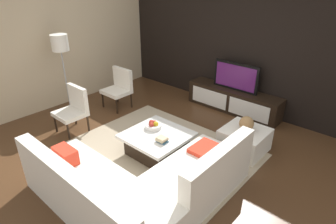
# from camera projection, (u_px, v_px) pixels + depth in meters

# --- Properties ---
(ground_plane) EXTENTS (14.00, 14.00, 0.00)m
(ground_plane) POSITION_uv_depth(u_px,v_px,m) (158.00, 158.00, 4.65)
(ground_plane) COLOR #4C301C
(feature_wall_back) EXTENTS (6.40, 0.12, 2.80)m
(feature_wall_back) POSITION_uv_depth(u_px,v_px,m) (246.00, 45.00, 5.84)
(feature_wall_back) COLOR black
(feature_wall_back) RESTS_ON ground
(side_wall_left) EXTENTS (0.12, 5.20, 2.80)m
(side_wall_left) POSITION_uv_depth(u_px,v_px,m) (55.00, 42.00, 6.07)
(side_wall_left) COLOR beige
(side_wall_left) RESTS_ON ground
(area_rug) EXTENTS (2.96, 2.67, 0.01)m
(area_rug) POSITION_uv_depth(u_px,v_px,m) (153.00, 156.00, 4.70)
(area_rug) COLOR tan
(area_rug) RESTS_ON ground
(media_console) EXTENTS (2.08, 0.47, 0.50)m
(media_console) POSITION_uv_depth(u_px,v_px,m) (233.00, 100.00, 6.14)
(media_console) COLOR black
(media_console) RESTS_ON ground
(television) EXTENTS (1.01, 0.06, 0.58)m
(television) POSITION_uv_depth(u_px,v_px,m) (236.00, 77.00, 5.90)
(television) COLOR black
(television) RESTS_ON media_console
(sectional_couch) EXTENTS (2.26, 2.29, 0.80)m
(sectional_couch) POSITION_uv_depth(u_px,v_px,m) (138.00, 186.00, 3.64)
(sectional_couch) COLOR white
(sectional_couch) RESTS_ON ground
(coffee_table) EXTENTS (0.98, 0.97, 0.38)m
(coffee_table) POSITION_uv_depth(u_px,v_px,m) (157.00, 143.00, 4.68)
(coffee_table) COLOR black
(coffee_table) RESTS_ON ground
(accent_chair_near) EXTENTS (0.53, 0.50, 0.87)m
(accent_chair_near) POSITION_uv_depth(u_px,v_px,m) (74.00, 107.00, 5.28)
(accent_chair_near) COLOR black
(accent_chair_near) RESTS_ON ground
(floor_lamp) EXTENTS (0.33, 0.33, 1.67)m
(floor_lamp) POSITION_uv_depth(u_px,v_px,m) (61.00, 48.00, 5.58)
(floor_lamp) COLOR #A5A5AA
(floor_lamp) RESTS_ON ground
(ottoman) EXTENTS (0.70, 0.70, 0.40)m
(ottoman) POSITION_uv_depth(u_px,v_px,m) (244.00, 140.00, 4.77)
(ottoman) COLOR white
(ottoman) RESTS_ON ground
(fruit_bowl) EXTENTS (0.28, 0.28, 0.14)m
(fruit_bowl) POSITION_uv_depth(u_px,v_px,m) (153.00, 125.00, 4.76)
(fruit_bowl) COLOR silver
(fruit_bowl) RESTS_ON coffee_table
(accent_chair_far) EXTENTS (0.57, 0.50, 0.87)m
(accent_chair_far) POSITION_uv_depth(u_px,v_px,m) (119.00, 86.00, 6.26)
(accent_chair_far) COLOR black
(accent_chair_far) RESTS_ON ground
(decorative_ball) EXTENTS (0.24, 0.24, 0.24)m
(decorative_ball) POSITION_uv_depth(u_px,v_px,m) (247.00, 123.00, 4.63)
(decorative_ball) COLOR #997247
(decorative_ball) RESTS_ON ottoman
(book_stack) EXTENTS (0.18, 0.16, 0.08)m
(book_stack) POSITION_uv_depth(u_px,v_px,m) (162.00, 139.00, 4.38)
(book_stack) COLOR #2D516B
(book_stack) RESTS_ON coffee_table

